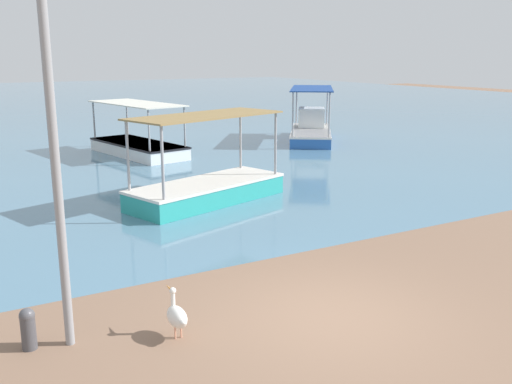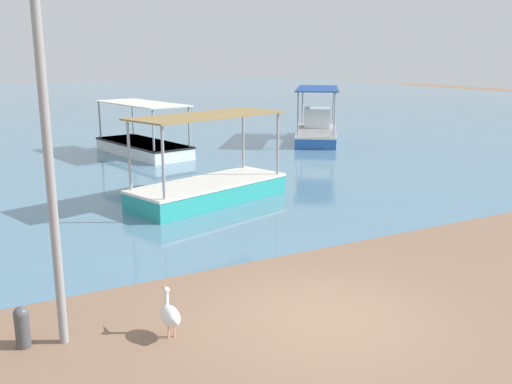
{
  "view_description": "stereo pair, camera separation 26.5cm",
  "coord_description": "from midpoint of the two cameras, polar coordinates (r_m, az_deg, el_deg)",
  "views": [
    {
      "loc": [
        -5.63,
        -7.27,
        4.43
      ],
      "look_at": [
        1.47,
        5.23,
        0.95
      ],
      "focal_mm": 40.0,
      "sensor_mm": 36.0,
      "label": 1
    },
    {
      "loc": [
        -5.4,
        -7.4,
        4.43
      ],
      "look_at": [
        1.47,
        5.23,
        0.95
      ],
      "focal_mm": 40.0,
      "sensor_mm": 36.0,
      "label": 2
    }
  ],
  "objects": [
    {
      "name": "ground",
      "position": [
        10.19,
        6.76,
        -12.27
      ],
      "size": [
        120.0,
        120.0,
        0.0
      ],
      "primitive_type": "plane",
      "color": "#82624D"
    },
    {
      "name": "harbor_water",
      "position": [
        55.78,
        -24.06,
        7.88
      ],
      "size": [
        110.0,
        90.0,
        0.0
      ],
      "primitive_type": "cube",
      "color": "teal",
      "rests_on": "ground"
    },
    {
      "name": "fishing_boat_outer",
      "position": [
        30.49,
        5.28,
        6.37
      ],
      "size": [
        5.09,
        6.01,
        2.74
      ],
      "color": "#2A5DAE",
      "rests_on": "harbor_water"
    },
    {
      "name": "fishing_boat_far_right",
      "position": [
        17.51,
        -5.34,
        0.63
      ],
      "size": [
        5.42,
        3.31,
        2.68
      ],
      "color": "teal",
      "rests_on": "harbor_water"
    },
    {
      "name": "fishing_boat_near_right",
      "position": [
        26.35,
        -11.99,
        4.66
      ],
      "size": [
        3.09,
        5.81,
        2.33
      ],
      "color": "white",
      "rests_on": "harbor_water"
    },
    {
      "name": "pelican",
      "position": [
        9.39,
        -8.74,
        -12.12
      ],
      "size": [
        0.29,
        0.8,
        0.8
      ],
      "color": "#E0997A",
      "rests_on": "ground"
    },
    {
      "name": "lamp_post",
      "position": [
        8.77,
        -20.5,
        5.77
      ],
      "size": [
        0.28,
        0.28,
        6.0
      ],
      "color": "gray",
      "rests_on": "ground"
    },
    {
      "name": "mooring_bollard",
      "position": [
        9.67,
        -22.59,
        -12.4
      ],
      "size": [
        0.24,
        0.24,
        0.67
      ],
      "color": "#47474C",
      "rests_on": "ground"
    }
  ]
}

